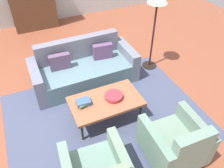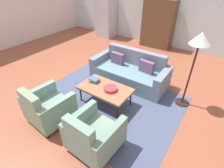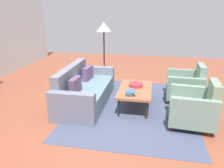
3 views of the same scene
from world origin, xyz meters
name	(u,v)px [view 1 (image 1 of 3)]	position (x,y,z in m)	size (l,w,h in m)	color
ground_plane	(73,95)	(0.00, 0.00, 0.00)	(11.96, 11.96, 0.00)	brown
area_rug	(105,115)	(0.37, -0.75, 0.00)	(3.40, 2.60, 0.01)	#464E6A
couch	(83,69)	(0.37, 0.38, 0.29)	(2.10, 0.91, 0.86)	slate
coffee_table	(106,102)	(0.37, -0.80, 0.39)	(1.20, 0.70, 0.43)	black
armchair_right	(176,145)	(0.97, -1.97, 0.34)	(0.83, 0.83, 0.88)	#302815
fruit_bowl	(114,96)	(0.52, -0.80, 0.46)	(0.31, 0.31, 0.07)	#A92F39
book_stack	(83,102)	(0.00, -0.74, 0.47)	(0.25, 0.22, 0.09)	#3A568E
floor_lamp	(157,5)	(1.90, 0.23, 1.44)	(0.40, 0.40, 1.72)	black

